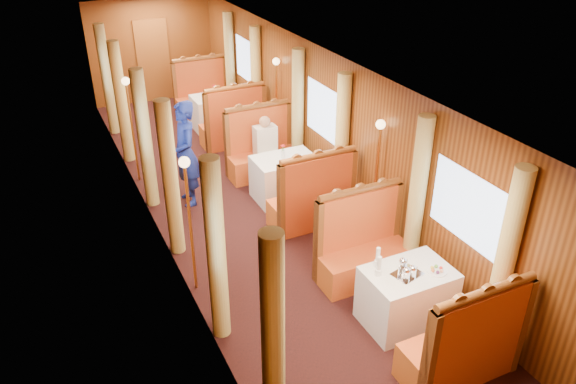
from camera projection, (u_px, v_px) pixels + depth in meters
floor at (245, 206)px, 9.53m from camera, size 3.00×12.00×0.01m
ceiling at (239, 61)px, 8.32m from camera, size 3.00×12.00×0.01m
wall_far at (152, 50)px, 13.67m from camera, size 3.00×0.01×2.50m
wall_left at (148, 156)px, 8.36m from camera, size 0.01×12.00×2.50m
wall_right at (325, 123)px, 9.49m from camera, size 0.01×12.00×2.50m
doorway_far at (154, 61)px, 13.77m from camera, size 0.80×0.04×2.00m
table_near at (406, 296)px, 6.86m from camera, size 1.05×0.72×0.75m
banquette_near_fwd at (463, 347)px, 6.03m from camera, size 1.30×0.55×1.34m
banquette_near_aft at (362, 250)px, 7.64m from camera, size 1.30×0.55×1.34m
table_mid at (285, 178)px, 9.63m from camera, size 1.05×0.72×0.75m
banquette_mid_fwd at (312, 202)px, 8.80m from camera, size 1.30×0.55×1.34m
banquette_mid_aft at (261, 153)px, 10.41m from camera, size 1.30×0.55×1.34m
table_far at (217, 112)px, 12.40m from camera, size 1.05×0.72×0.75m
banquette_far_fwd at (233, 126)px, 11.57m from camera, size 1.30×0.55×1.34m
banquette_far_aft at (203, 97)px, 13.18m from camera, size 1.30×0.55×1.34m
tea_tray at (407, 274)px, 6.62m from camera, size 0.39×0.33×0.01m
teapot_left at (406, 275)px, 6.51m from camera, size 0.19×0.16×0.13m
teapot_right at (412, 273)px, 6.55m from camera, size 0.18×0.15×0.13m
teapot_back at (403, 266)px, 6.66m from camera, size 0.20×0.18×0.13m
fruit_plate at (437, 270)px, 6.67m from camera, size 0.24×0.24×0.05m
cup_inboard at (379, 268)px, 6.56m from camera, size 0.08×0.08×0.26m
cup_outboard at (378, 259)px, 6.72m from camera, size 0.08×0.08×0.26m
rose_vase_mid at (283, 149)px, 9.36m from camera, size 0.06×0.06×0.36m
rose_vase_far at (214, 88)px, 12.15m from camera, size 0.06×0.06×0.36m
window_left_near at (230, 273)px, 5.50m from camera, size 0.01×1.20×0.90m
curtain_left_near_a at (273, 342)px, 5.05m from camera, size 0.22×0.22×2.35m
curtain_left_near_b at (216, 252)px, 6.29m from camera, size 0.22×0.22×2.35m
window_right_near at (467, 207)px, 6.62m from camera, size 0.01×1.20×0.90m
curtain_right_near_a at (504, 264)px, 6.10m from camera, size 0.22×0.22×2.35m
curtain_right_near_b at (417, 200)px, 7.33m from camera, size 0.22×0.22×2.35m
window_left_mid at (148, 143)px, 8.27m from camera, size 0.01×1.20×0.90m
curtain_left_mid_a at (170, 180)px, 7.82m from camera, size 0.22×0.22×2.35m
curtain_left_mid_b at (145, 140)px, 9.06m from camera, size 0.22×0.22×2.35m
window_right_mid at (324, 112)px, 9.39m from camera, size 0.01×1.20×0.90m
curtain_right_mid_a at (342, 146)px, 8.86m from camera, size 0.22×0.22×2.35m
curtain_right_mid_b at (298, 114)px, 10.10m from camera, size 0.22×0.22×2.35m
window_left_far at (106, 78)px, 11.04m from camera, size 0.01×1.20×0.90m
curtain_left_far_a at (121, 103)px, 10.59m from camera, size 0.22×0.22×2.35m
curtain_left_far_b at (107, 80)px, 11.83m from camera, size 0.22×0.22×2.35m
window_right_far at (247, 60)px, 12.16m from camera, size 0.01×1.20×0.90m
curtain_right_far_a at (256, 83)px, 11.63m from camera, size 0.22×0.22×2.35m
curtain_right_far_b at (230, 64)px, 12.87m from camera, size 0.22×0.22×2.35m
sconce_left_fore at (188, 198)px, 6.95m from camera, size 0.14×0.14×1.95m
sconce_right_fore at (378, 157)px, 8.00m from camera, size 0.14×0.14×1.95m
sconce_left_aft at (129, 109)px, 9.72m from camera, size 0.14×0.14×1.95m
sconce_right_aft at (276, 87)px, 10.77m from camera, size 0.14×0.14×1.95m
steward at (186, 154)px, 9.24m from camera, size 0.45×0.67×1.80m
passenger at (266, 141)px, 10.08m from camera, size 0.40×0.44×0.76m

